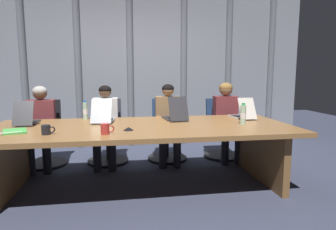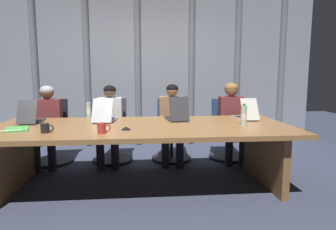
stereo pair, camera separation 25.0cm
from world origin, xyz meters
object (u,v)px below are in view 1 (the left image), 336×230
office_chair_left_end (45,141)px  person_center (168,119)px  person_left_end (41,122)px  coffee_mug_near (46,130)px  person_left_mid (105,121)px  coffee_mug_far (106,129)px  laptop_left_end (27,120)px  water_bottle_primary (243,115)px  laptop_center (175,115)px  office_chair_right_mid (222,135)px  office_chair_center (167,137)px  conference_mic_left_side (129,129)px  person_right_mid (227,116)px  water_bottle_secondary (85,111)px  spiral_notepad (15,131)px  office_chair_left_mid (108,139)px  laptop_right_mid (242,114)px  laptop_left_mid (104,117)px

office_chair_left_end → person_center: bearing=80.3°
person_left_end → coffee_mug_near: bearing=11.5°
office_chair_left_end → person_left_end: (-0.01, -0.16, 0.30)m
person_left_mid → coffee_mug_far: size_ratio=8.54×
laptop_left_end → water_bottle_primary: 2.55m
laptop_center → office_chair_right_mid: size_ratio=0.52×
office_chair_center → conference_mic_left_side: bearing=-21.4°
person_right_mid → water_bottle_secondary: 2.09m
office_chair_left_end → person_center: (1.79, -0.16, 0.30)m
spiral_notepad → office_chair_left_mid: bearing=36.3°
office_chair_left_end → water_bottle_secondary: bearing=47.6°
laptop_center → laptop_right_mid: 0.91m
office_chair_center → person_center: 0.34m
laptop_right_mid → conference_mic_left_side: size_ratio=4.23×
office_chair_right_mid → person_left_mid: person_left_mid is taller
laptop_left_mid → laptop_right_mid: 1.81m
coffee_mug_near → coffee_mug_far: (0.57, -0.08, 0.01)m
office_chair_center → office_chair_left_end: bearing=-86.4°
laptop_left_mid → office_chair_left_end: (-0.88, 0.72, -0.43)m
water_bottle_secondary → coffee_mug_near: size_ratio=1.87×
water_bottle_primary → spiral_notepad: size_ratio=0.70×
office_chair_center → person_right_mid: (0.90, -0.16, 0.33)m
coffee_mug_far → spiral_notepad: coffee_mug_far is taller
coffee_mug_near → coffee_mug_far: coffee_mug_far is taller
office_chair_left_end → conference_mic_left_side: size_ratio=8.47×
office_chair_center → coffee_mug_near: 2.06m
laptop_center → spiral_notepad: 1.85m
office_chair_left_mid → coffee_mug_far: (0.05, -1.51, 0.43)m
laptop_left_end → water_bottle_secondary: 0.70m
office_chair_center → coffee_mug_far: 1.78m
coffee_mug_far → office_chair_right_mid: bearing=40.8°
laptop_right_mid → water_bottle_primary: (-0.18, -0.45, 0.06)m
laptop_right_mid → person_left_end: (-2.70, 0.56, -0.13)m
person_right_mid → laptop_left_end: bearing=-73.8°
laptop_center → office_chair_left_mid: (-0.89, 0.72, -0.44)m
office_chair_left_end → water_bottle_primary: 2.82m
laptop_left_end → person_left_end: bearing=-2.3°
office_chair_right_mid → person_center: bearing=-79.5°
water_bottle_primary → laptop_center: bearing=147.9°
person_left_mid → laptop_center: bearing=60.3°
laptop_right_mid → spiral_notepad: size_ratio=1.30×
laptop_center → water_bottle_primary: 0.86m
office_chair_right_mid → office_chair_center: bearing=-89.6°
person_left_mid → coffee_mug_near: person_left_mid is taller
office_chair_left_end → laptop_left_end: bearing=-4.9°
office_chair_center → coffee_mug_far: (-0.85, -1.51, 0.43)m
office_chair_right_mid → coffee_mug_near: bearing=-58.0°
office_chair_left_mid → office_chair_right_mid: (1.79, -0.00, -0.00)m
water_bottle_primary → person_right_mid: bearing=79.9°
office_chair_left_end → office_chair_right_mid: (2.68, -0.00, -0.00)m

